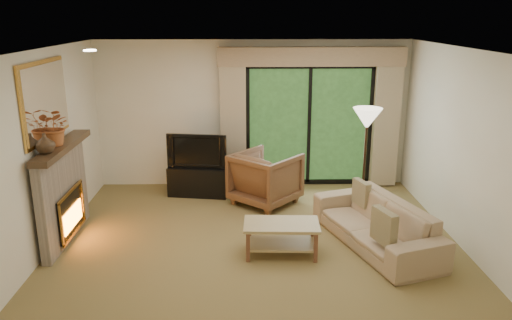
{
  "coord_description": "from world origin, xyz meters",
  "views": [
    {
      "loc": [
        -0.16,
        -6.23,
        3.03
      ],
      "look_at": [
        0.0,
        0.3,
        1.1
      ],
      "focal_mm": 35.0,
      "sensor_mm": 36.0,
      "label": 1
    }
  ],
  "objects_px": {
    "armchair": "(266,178)",
    "coffee_table": "(281,239)",
    "media_console": "(199,180)",
    "sofa": "(376,223)"
  },
  "relations": [
    {
      "from": "sofa",
      "to": "media_console",
      "type": "bearing_deg",
      "value": -146.97
    },
    {
      "from": "sofa",
      "to": "coffee_table",
      "type": "bearing_deg",
      "value": -97.52
    },
    {
      "from": "media_console",
      "to": "coffee_table",
      "type": "xyz_separation_m",
      "value": [
        1.26,
        -2.28,
        -0.04
      ]
    },
    {
      "from": "armchair",
      "to": "coffee_table",
      "type": "height_order",
      "value": "armchair"
    },
    {
      "from": "armchair",
      "to": "media_console",
      "type": "bearing_deg",
      "value": 19.67
    },
    {
      "from": "armchair",
      "to": "coffee_table",
      "type": "xyz_separation_m",
      "value": [
        0.13,
        -1.83,
        -0.22
      ]
    },
    {
      "from": "armchair",
      "to": "coffee_table",
      "type": "bearing_deg",
      "value": 135.03
    },
    {
      "from": "media_console",
      "to": "sofa",
      "type": "relative_size",
      "value": 0.48
    },
    {
      "from": "media_console",
      "to": "armchair",
      "type": "relative_size",
      "value": 1.06
    },
    {
      "from": "armchair",
      "to": "sofa",
      "type": "xyz_separation_m",
      "value": [
        1.42,
        -1.58,
        -0.12
      ]
    }
  ]
}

